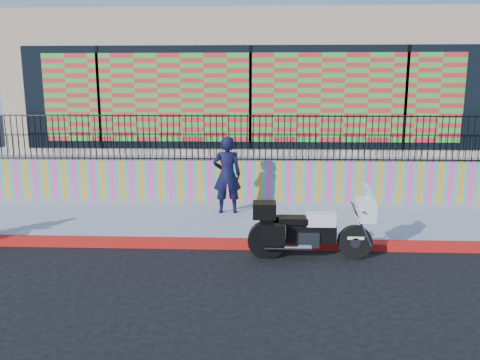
{
  "coord_description": "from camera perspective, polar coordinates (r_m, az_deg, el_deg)",
  "views": [
    {
      "loc": [
        0.25,
        -8.85,
        3.11
      ],
      "look_at": [
        -0.16,
        1.2,
        1.13
      ],
      "focal_mm": 35.0,
      "sensor_mm": 36.0,
      "label": 1
    }
  ],
  "objects": [
    {
      "name": "ground",
      "position": [
        9.38,
        0.7,
        -8.23
      ],
      "size": [
        90.0,
        90.0,
        0.0
      ],
      "primitive_type": "plane",
      "color": "black",
      "rests_on": "ground"
    },
    {
      "name": "red_curb",
      "position": [
        9.36,
        0.7,
        -7.79
      ],
      "size": [
        16.0,
        0.3,
        0.15
      ],
      "primitive_type": "cube",
      "color": "red",
      "rests_on": "ground"
    },
    {
      "name": "sidewalk",
      "position": [
        10.93,
        0.96,
        -4.99
      ],
      "size": [
        16.0,
        3.0,
        0.15
      ],
      "primitive_type": "cube",
      "color": "gray",
      "rests_on": "ground"
    },
    {
      "name": "mural_wall",
      "position": [
        12.34,
        1.15,
        -0.14
      ],
      "size": [
        16.0,
        0.2,
        1.1
      ],
      "primitive_type": "cube",
      "color": "#F6409A",
      "rests_on": "sidewalk"
    },
    {
      "name": "metal_fence",
      "position": [
        12.17,
        1.17,
        5.18
      ],
      "size": [
        15.8,
        0.04,
        1.2
      ],
      "primitive_type": null,
      "color": "black",
      "rests_on": "mural_wall"
    },
    {
      "name": "elevated_platform",
      "position": [
        17.38,
        1.52,
        2.89
      ],
      "size": [
        16.0,
        10.0,
        1.25
      ],
      "primitive_type": "cube",
      "color": "gray",
      "rests_on": "ground"
    },
    {
      "name": "storefront_building",
      "position": [
        16.99,
        1.55,
        11.58
      ],
      "size": [
        14.0,
        8.06,
        4.0
      ],
      "color": "tan",
      "rests_on": "elevated_platform"
    },
    {
      "name": "police_motorcycle",
      "position": [
        8.76,
        8.36,
        -5.72
      ],
      "size": [
        2.26,
        0.75,
        1.41
      ],
      "color": "black",
      "rests_on": "ground"
    },
    {
      "name": "police_officer",
      "position": [
        11.17,
        -1.59,
        0.63
      ],
      "size": [
        0.72,
        0.52,
        1.85
      ],
      "primitive_type": "imported",
      "rotation": [
        0.0,
        0.0,
        3.25
      ],
      "color": "black",
      "rests_on": "sidewalk"
    }
  ]
}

